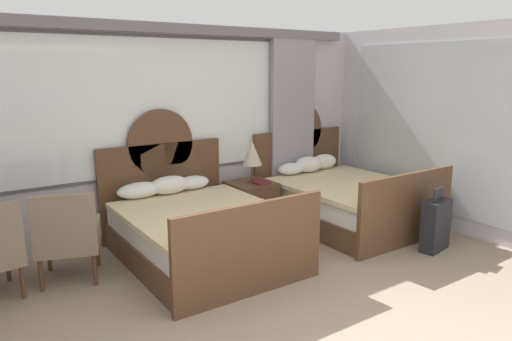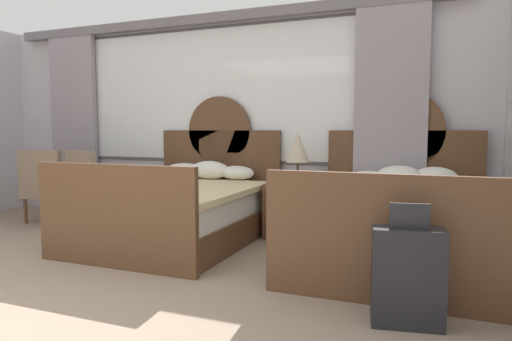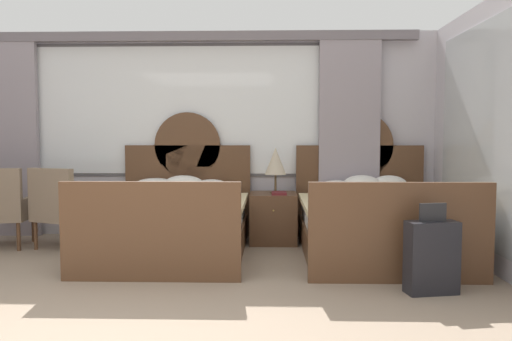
% 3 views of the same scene
% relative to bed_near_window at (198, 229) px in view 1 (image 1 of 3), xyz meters
% --- Properties ---
extents(wall_back_window, '(6.77, 0.22, 2.70)m').
position_rel_bed_near_window_xyz_m(wall_back_window, '(-0.13, 1.06, 1.08)').
color(wall_back_window, silver).
rests_on(wall_back_window, ground_plane).
extents(wall_right_mirror, '(0.08, 4.49, 2.70)m').
position_rel_bed_near_window_xyz_m(wall_right_mirror, '(3.29, -1.16, 1.00)').
color(wall_right_mirror, silver).
rests_on(wall_right_mirror, ground_plane).
extents(bed_near_window, '(1.66, 2.14, 1.64)m').
position_rel_bed_near_window_xyz_m(bed_near_window, '(0.00, 0.00, 0.00)').
color(bed_near_window, brown).
rests_on(bed_near_window, ground_plane).
extents(bed_near_mirror, '(1.66, 2.14, 1.64)m').
position_rel_bed_near_window_xyz_m(bed_near_mirror, '(2.26, -0.00, 0.00)').
color(bed_near_mirror, brown).
rests_on(bed_near_mirror, ground_plane).
extents(nightstand_between_beds, '(0.58, 0.60, 0.62)m').
position_rel_bed_near_window_xyz_m(nightstand_between_beds, '(1.13, 0.61, -0.04)').
color(nightstand_between_beds, brown).
rests_on(nightstand_between_beds, ground_plane).
extents(table_lamp_on_nightstand, '(0.27, 0.27, 0.57)m').
position_rel_bed_near_window_xyz_m(table_lamp_on_nightstand, '(1.16, 0.62, 0.66)').
color(table_lamp_on_nightstand, brown).
rests_on(table_lamp_on_nightstand, nightstand_between_beds).
extents(book_on_nightstand, '(0.18, 0.26, 0.03)m').
position_rel_bed_near_window_xyz_m(book_on_nightstand, '(1.20, 0.50, 0.28)').
color(book_on_nightstand, maroon).
rests_on(book_on_nightstand, nightstand_between_beds).
extents(armchair_by_window_left, '(0.76, 0.76, 0.96)m').
position_rel_bed_near_window_xyz_m(armchair_by_window_left, '(-1.36, 0.20, 0.15)').
color(armchair_by_window_left, '#84705B').
rests_on(armchair_by_window_left, ground_plane).
extents(suitcase_on_floor, '(0.46, 0.26, 0.77)m').
position_rel_bed_near_window_xyz_m(suitcase_on_floor, '(2.46, -1.38, -0.04)').
color(suitcase_on_floor, black).
rests_on(suitcase_on_floor, ground_plane).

